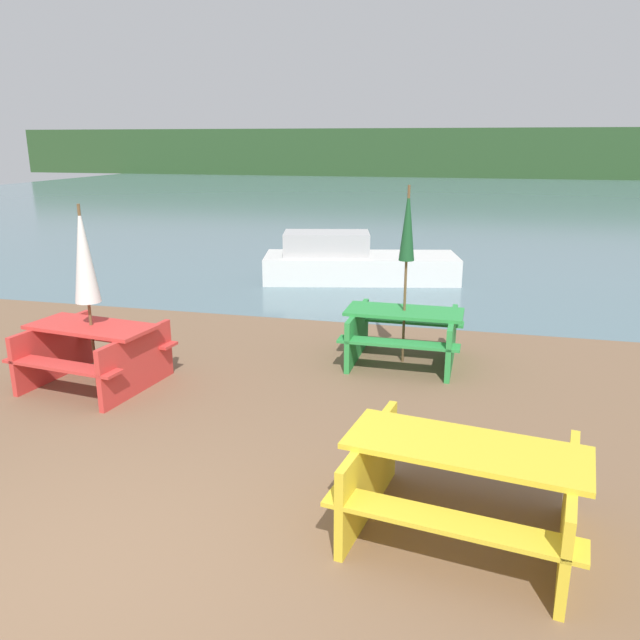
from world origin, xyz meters
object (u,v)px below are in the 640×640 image
object	(u,v)px
picnic_table_green	(404,331)
picnic_table_yellow	(463,481)
umbrella_darkgreen	(408,227)
picnic_table_red	(94,350)
boat	(353,263)
umbrella_white	(84,255)

from	to	relation	value
picnic_table_green	picnic_table_yellow	bearing A→B (deg)	-77.06
picnic_table_yellow	picnic_table_green	bearing A→B (deg)	102.94
picnic_table_green	umbrella_darkgreen	world-z (taller)	umbrella_darkgreen
picnic_table_yellow	picnic_table_green	size ratio (longest dim) A/B	1.24
picnic_table_yellow	picnic_table_red	size ratio (longest dim) A/B	1.15
picnic_table_red	picnic_table_green	world-z (taller)	picnic_table_red
picnic_table_red	boat	world-z (taller)	boat
picnic_table_yellow	picnic_table_red	bearing A→B (deg)	155.18
umbrella_white	picnic_table_red	bearing A→B (deg)	-33.69
picnic_table_yellow	picnic_table_red	xyz separation A→B (m)	(-4.59, 2.12, -0.00)
picnic_table_green	umbrella_white	xyz separation A→B (m)	(-3.69, -1.78, 1.22)
umbrella_white	boat	distance (m)	7.24
picnic_table_green	umbrella_white	distance (m)	4.28
umbrella_darkgreen	boat	distance (m)	5.53
umbrella_white	picnic_table_green	bearing A→B (deg)	25.79
picnic_table_yellow	boat	size ratio (longest dim) A/B	0.45
picnic_table_red	picnic_table_yellow	bearing A→B (deg)	-24.82
picnic_table_yellow	boat	world-z (taller)	boat
picnic_table_yellow	picnic_table_green	xyz separation A→B (m)	(-0.90, 3.90, -0.02)
picnic_table_red	umbrella_white	size ratio (longest dim) A/B	0.76
picnic_table_red	picnic_table_green	xyz separation A→B (m)	(3.69, 1.78, -0.02)
umbrella_darkgreen	boat	bearing A→B (deg)	108.29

